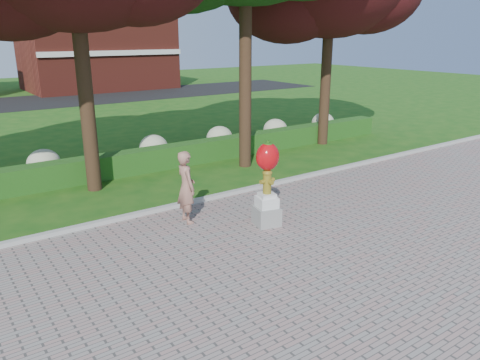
{
  "coord_description": "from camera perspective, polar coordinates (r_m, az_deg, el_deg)",
  "views": [
    {
      "loc": [
        -6.34,
        -8.1,
        4.71
      ],
      "look_at": [
        0.09,
        1.0,
        1.21
      ],
      "focal_mm": 35.0,
      "sensor_mm": 36.0,
      "label": 1
    }
  ],
  "objects": [
    {
      "name": "ground",
      "position": [
        11.31,
        2.56,
        -7.2
      ],
      "size": [
        100.0,
        100.0,
        0.0
      ],
      "primitive_type": "plane",
      "color": "#195014",
      "rests_on": "ground"
    },
    {
      "name": "walkway",
      "position": [
        8.89,
        19.16,
        -15.51
      ],
      "size": [
        40.0,
        14.0,
        0.04
      ],
      "primitive_type": "cube",
      "color": "gray",
      "rests_on": "ground"
    },
    {
      "name": "curb",
      "position": [
        13.6,
        -5.19,
        -2.59
      ],
      "size": [
        40.0,
        0.18,
        0.15
      ],
      "primitive_type": "cube",
      "color": "#ADADA5",
      "rests_on": "ground"
    },
    {
      "name": "lawn_hedge",
      "position": [
        16.94,
        -12.07,
        2.28
      ],
      "size": [
        24.0,
        0.7,
        0.8
      ],
      "primitive_type": "cube",
      "color": "#184F16",
      "rests_on": "ground"
    },
    {
      "name": "hydrangea_row",
      "position": [
        18.01,
        -11.71,
        3.7
      ],
      "size": [
        20.1,
        1.1,
        0.99
      ],
      "color": "#C1C294",
      "rests_on": "ground"
    },
    {
      "name": "street",
      "position": [
        36.95,
        -25.36,
        8.46
      ],
      "size": [
        50.0,
        8.0,
        0.02
      ],
      "primitive_type": "cube",
      "color": "black",
      "rests_on": "ground"
    },
    {
      "name": "building_right",
      "position": [
        44.5,
        -17.0,
        14.75
      ],
      "size": [
        12.0,
        8.0,
        6.4
      ],
      "primitive_type": "cube",
      "color": "maroon",
      "rests_on": "ground"
    },
    {
      "name": "hydrant_sculpture",
      "position": [
        11.65,
        3.33,
        -0.14
      ],
      "size": [
        0.71,
        0.71,
        2.2
      ],
      "rotation": [
        0.0,
        0.0,
        -0.22
      ],
      "color": "gray",
      "rests_on": "walkway"
    },
    {
      "name": "woman",
      "position": [
        11.97,
        -6.57,
        -0.85
      ],
      "size": [
        0.51,
        0.72,
        1.88
      ],
      "primitive_type": "imported",
      "rotation": [
        0.0,
        0.0,
        1.48
      ],
      "color": "#A16D5C",
      "rests_on": "walkway"
    }
  ]
}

